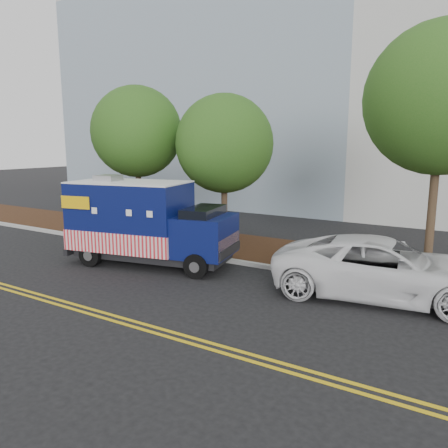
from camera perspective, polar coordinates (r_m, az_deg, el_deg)
The scene contains 11 objects.
ground at distance 15.49m, azimuth -4.98°, elevation -5.74°, with size 120.00×120.00×0.00m, color black.
curb at distance 16.57m, azimuth -2.10°, elevation -4.35°, with size 120.00×0.18×0.15m, color #9E9E99.
mulch_strip at distance 18.30m, azimuth 1.56°, elevation -2.91°, with size 120.00×4.00×0.15m, color black.
centerline_near at distance 12.40m, azimuth -17.52°, elevation -10.39°, with size 120.00×0.10×0.01m, color gold.
centerline_far at distance 12.25m, azimuth -18.42°, elevation -10.70°, with size 120.00×0.10×0.01m, color gold.
tree_a at distance 20.54m, azimuth -11.31°, elevation 11.70°, with size 4.09×4.09×6.87m.
tree_b at distance 18.36m, azimuth 0.04°, elevation 10.41°, with size 4.08×4.08×6.34m.
tree_c at distance 15.05m, azimuth 26.55°, elevation 14.38°, with size 4.56×4.56×7.91m.
sign_post at distance 18.61m, azimuth -9.95°, elevation 0.70°, with size 0.06×0.06×2.40m, color #473828.
food_truck at distance 15.96m, azimuth -10.47°, elevation -0.07°, with size 6.35×3.34×3.19m.
white_car at distance 13.16m, azimuth 20.09°, elevation -5.47°, with size 2.81×6.10×1.70m, color white.
Camera 1 is at (8.91, -11.91, 4.33)m, focal length 35.00 mm.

